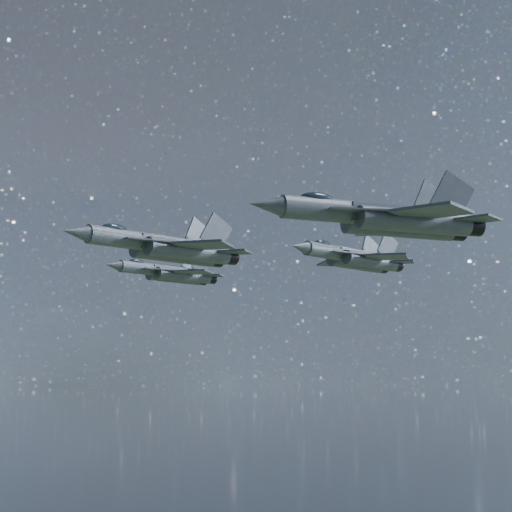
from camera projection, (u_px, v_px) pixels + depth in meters
jet_lead at (168, 247)px, 72.07m from camera, size 17.51×12.25×4.41m
jet_left at (171, 273)px, 96.83m from camera, size 15.17×10.61×3.82m
jet_right at (389, 218)px, 60.96m from camera, size 18.59×12.62×4.68m
jet_slot at (355, 258)px, 91.97m from camera, size 17.46×12.12×4.39m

